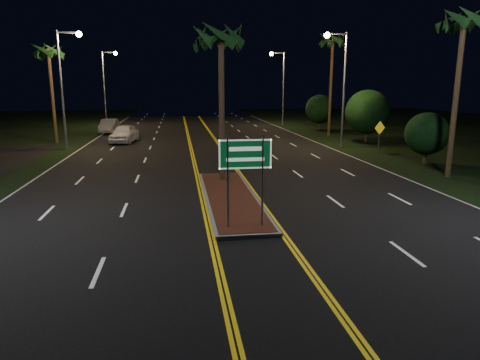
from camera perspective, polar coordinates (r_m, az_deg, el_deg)
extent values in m
plane|color=black|center=(12.51, 2.71, -10.89)|extent=(120.00, 120.00, 0.00)
cube|color=gray|center=(19.03, -1.28, -2.38)|extent=(2.25, 10.25, 0.15)
cube|color=#592819|center=(19.01, -1.28, -2.13)|extent=(2.00, 10.00, 0.02)
cylinder|color=gray|center=(14.52, -1.64, -0.28)|extent=(0.08, 0.08, 3.20)
cylinder|color=gray|center=(14.70, 3.01, -0.14)|extent=(0.08, 0.08, 3.20)
cube|color=#07471E|center=(14.42, 0.71, 3.48)|extent=(1.80, 0.04, 1.00)
cube|color=white|center=(14.39, 0.72, 3.46)|extent=(1.80, 0.01, 1.00)
cylinder|color=gray|center=(36.34, -22.66, 10.83)|extent=(0.18, 0.18, 9.00)
cube|color=gray|center=(36.36, -21.98, 17.78)|extent=(1.60, 0.12, 0.12)
sphere|color=#FBC071|center=(36.18, -20.68, 17.75)|extent=(0.44, 0.44, 0.44)
cylinder|color=gray|center=(55.96, -17.65, 11.46)|extent=(0.18, 0.18, 9.00)
cube|color=gray|center=(55.97, -17.11, 15.96)|extent=(1.60, 0.12, 0.12)
sphere|color=#FBC071|center=(55.86, -16.26, 15.91)|extent=(0.44, 0.44, 0.44)
cylinder|color=gray|center=(35.80, 13.69, 11.42)|extent=(0.18, 0.18, 9.00)
cube|color=gray|center=(35.72, 12.81, 18.46)|extent=(1.60, 0.12, 0.12)
sphere|color=#FBC071|center=(35.44, 11.53, 18.40)|extent=(0.44, 0.44, 0.44)
cylinder|color=gray|center=(54.88, 5.81, 11.96)|extent=(0.18, 0.18, 9.00)
cube|color=gray|center=(54.83, 5.06, 16.52)|extent=(1.60, 0.12, 0.12)
sphere|color=#FBC071|center=(54.65, 4.21, 16.44)|extent=(0.44, 0.44, 0.44)
cylinder|color=#382819|center=(21.91, -2.46, 9.32)|extent=(0.28, 0.28, 7.50)
cylinder|color=#382819|center=(40.67, -23.72, 10.11)|extent=(0.28, 0.28, 8.00)
cylinder|color=#382819|center=(25.87, 26.83, 9.61)|extent=(0.28, 0.28, 8.50)
cylinder|color=#382819|center=(43.91, 12.01, 11.96)|extent=(0.28, 0.28, 9.50)
cylinder|color=#382819|center=(30.10, 23.38, 2.85)|extent=(0.24, 0.24, 0.90)
sphere|color=black|center=(29.91, 23.63, 5.68)|extent=(2.70, 2.70, 2.70)
cylinder|color=#382819|center=(39.06, 16.42, 5.63)|extent=(0.24, 0.24, 1.26)
sphere|color=black|center=(38.88, 16.61, 8.70)|extent=(3.78, 3.78, 3.78)
cylinder|color=#382819|center=(50.10, 10.51, 7.23)|extent=(0.24, 0.24, 1.08)
sphere|color=black|center=(49.97, 10.59, 9.28)|extent=(3.24, 3.24, 3.24)
imported|color=white|center=(39.57, -15.20, 6.20)|extent=(3.16, 5.79, 1.83)
imported|color=#ADB1B7|center=(48.02, -17.08, 7.04)|extent=(2.31, 5.15, 1.70)
cylinder|color=gray|center=(33.80, 18.04, 5.21)|extent=(0.07, 0.07, 2.06)
cube|color=yellow|center=(33.70, 18.15, 6.62)|extent=(0.95, 0.36, 0.99)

